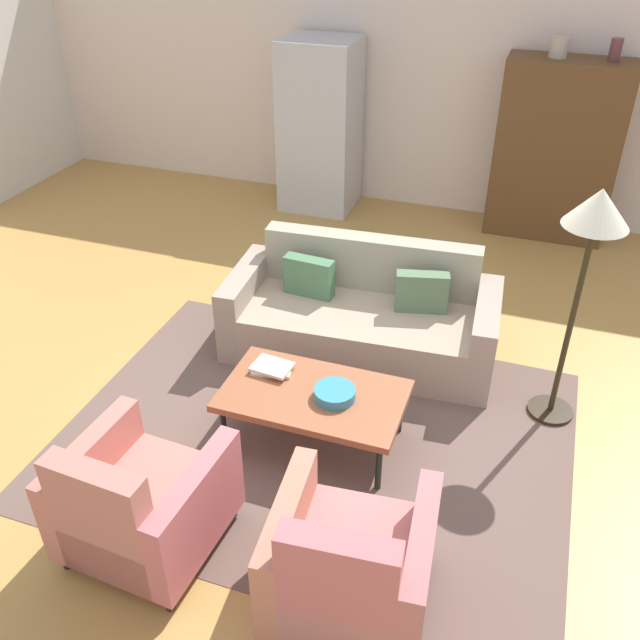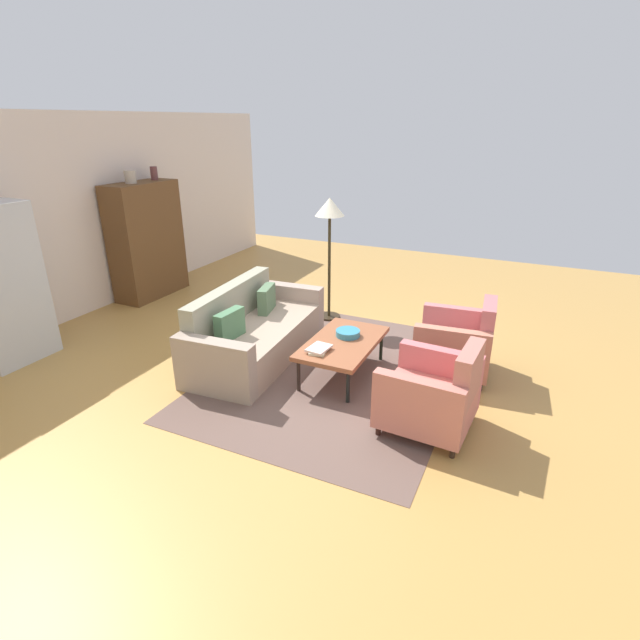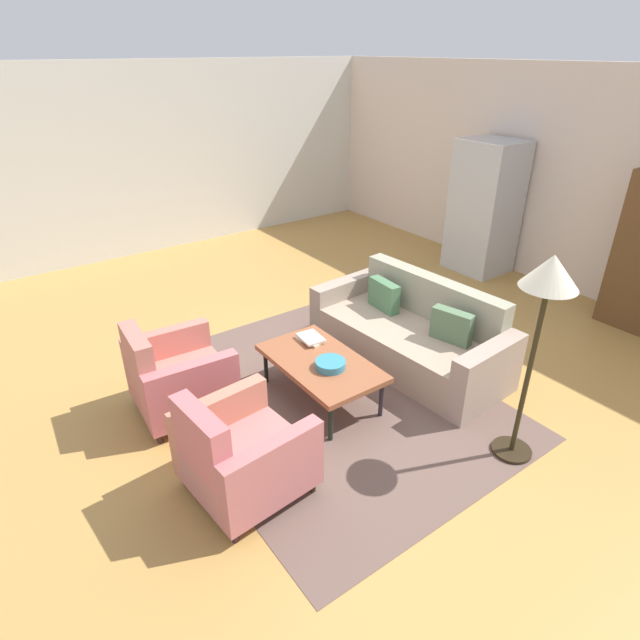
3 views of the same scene
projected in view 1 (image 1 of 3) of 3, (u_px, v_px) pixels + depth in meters
name	position (u px, v px, depth m)	size (l,w,h in m)	color
ground_plane	(328.00, 409.00, 4.97)	(11.76, 11.76, 0.00)	#B68743
wall_back	(446.00, 82.00, 7.30)	(9.80, 0.12, 2.80)	beige
area_rug	(316.00, 435.00, 4.74)	(3.40, 2.60, 0.01)	brown
couch	(363.00, 316.00, 5.49)	(2.16, 1.04, 0.86)	tan
coffee_table	(313.00, 397.00, 4.50)	(1.20, 0.70, 0.42)	black
armchair_left	(139.00, 508.00, 3.76)	(0.85, 0.85, 0.88)	#321A13
armchair_right	(349.00, 569.00, 3.43)	(0.87, 0.87, 0.88)	#2F1F21
fruit_bowl	(335.00, 393.00, 4.42)	(0.27, 0.27, 0.07)	teal
book_stack	(272.00, 368.00, 4.66)	(0.29, 0.22, 0.05)	beige
cabinet	(556.00, 151.00, 6.96)	(1.20, 0.51, 1.80)	brown
vase_tall	(559.00, 47.00, 6.45)	(0.17, 0.17, 0.18)	#B3A38E
vase_round	(616.00, 50.00, 6.31)	(0.11, 0.11, 0.20)	brown
refrigerator	(320.00, 126.00, 7.55)	(0.80, 0.73, 1.85)	#B7BABF
floor_lamp	(593.00, 231.00, 4.16)	(0.40, 0.40, 1.72)	black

